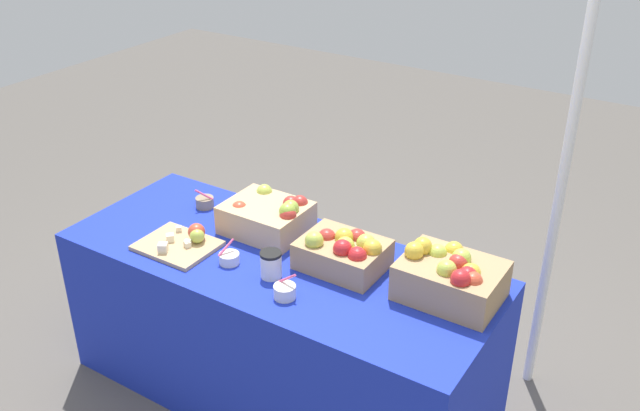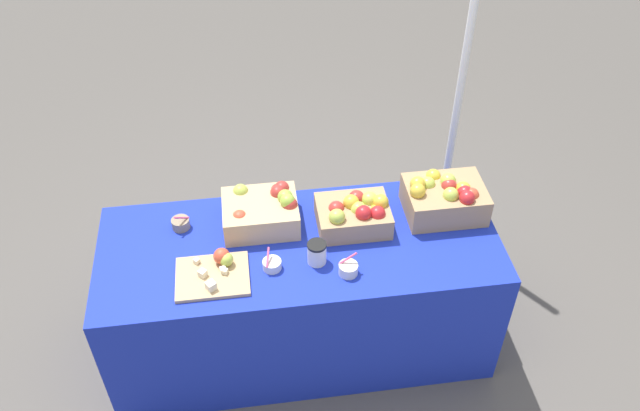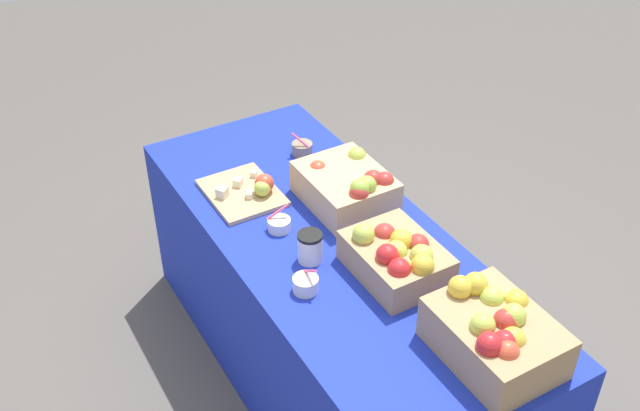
{
  "view_description": "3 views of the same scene",
  "coord_description": "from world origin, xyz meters",
  "px_view_note": "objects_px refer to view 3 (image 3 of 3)",
  "views": [
    {
      "loc": [
        1.53,
        -2.05,
        2.34
      ],
      "look_at": [
        0.19,
        0.04,
        1.03
      ],
      "focal_mm": 39.9,
      "sensor_mm": 36.0,
      "label": 1
    },
    {
      "loc": [
        -0.21,
        -2.21,
        2.96
      ],
      "look_at": [
        0.11,
        0.07,
        0.9
      ],
      "focal_mm": 37.3,
      "sensor_mm": 36.0,
      "label": 2
    },
    {
      "loc": [
        1.84,
        -1.12,
        2.46
      ],
      "look_at": [
        -0.09,
        0.0,
        0.82
      ],
      "focal_mm": 42.65,
      "sensor_mm": 36.0,
      "label": 3
    }
  ],
  "objects_px": {
    "apple_crate_left": "(495,334)",
    "apple_crate_middle": "(397,257)",
    "apple_crate_right": "(348,186)",
    "coffee_cup": "(310,247)",
    "cutting_board_front": "(248,190)",
    "sample_bowl_near": "(306,284)",
    "sample_bowl_far": "(302,148)",
    "sample_bowl_mid": "(279,224)"
  },
  "relations": [
    {
      "from": "apple_crate_left",
      "to": "coffee_cup",
      "type": "distance_m",
      "value": 0.71
    },
    {
      "from": "sample_bowl_near",
      "to": "sample_bowl_far",
      "type": "height_order",
      "value": "sample_bowl_near"
    },
    {
      "from": "sample_bowl_mid",
      "to": "sample_bowl_near",
      "type": "bearing_deg",
      "value": -12.95
    },
    {
      "from": "cutting_board_front",
      "to": "apple_crate_left",
      "type": "bearing_deg",
      "value": 13.51
    },
    {
      "from": "apple_crate_left",
      "to": "cutting_board_front",
      "type": "height_order",
      "value": "apple_crate_left"
    },
    {
      "from": "apple_crate_middle",
      "to": "sample_bowl_near",
      "type": "height_order",
      "value": "apple_crate_middle"
    },
    {
      "from": "apple_crate_left",
      "to": "apple_crate_middle",
      "type": "height_order",
      "value": "apple_crate_left"
    },
    {
      "from": "apple_crate_left",
      "to": "sample_bowl_near",
      "type": "relative_size",
      "value": 3.48
    },
    {
      "from": "sample_bowl_near",
      "to": "sample_bowl_mid",
      "type": "bearing_deg",
      "value": 167.05
    },
    {
      "from": "sample_bowl_far",
      "to": "cutting_board_front",
      "type": "bearing_deg",
      "value": -64.15
    },
    {
      "from": "apple_crate_middle",
      "to": "coffee_cup",
      "type": "bearing_deg",
      "value": -134.93
    },
    {
      "from": "apple_crate_left",
      "to": "sample_bowl_far",
      "type": "xyz_separation_m",
      "value": [
        -1.28,
        0.06,
        -0.07
      ]
    },
    {
      "from": "sample_bowl_mid",
      "to": "coffee_cup",
      "type": "bearing_deg",
      "value": 3.6
    },
    {
      "from": "sample_bowl_near",
      "to": "coffee_cup",
      "type": "height_order",
      "value": "coffee_cup"
    },
    {
      "from": "sample_bowl_mid",
      "to": "apple_crate_middle",
      "type": "bearing_deg",
      "value": 28.43
    },
    {
      "from": "cutting_board_front",
      "to": "sample_bowl_far",
      "type": "xyz_separation_m",
      "value": [
        -0.16,
        0.33,
        0.0
      ]
    },
    {
      "from": "sample_bowl_far",
      "to": "apple_crate_middle",
      "type": "bearing_deg",
      "value": -6.69
    },
    {
      "from": "sample_bowl_mid",
      "to": "cutting_board_front",
      "type": "bearing_deg",
      "value": -178.95
    },
    {
      "from": "sample_bowl_mid",
      "to": "sample_bowl_far",
      "type": "relative_size",
      "value": 0.91
    },
    {
      "from": "apple_crate_middle",
      "to": "sample_bowl_near",
      "type": "relative_size",
      "value": 3.14
    },
    {
      "from": "cutting_board_front",
      "to": "sample_bowl_mid",
      "type": "xyz_separation_m",
      "value": [
        0.25,
        0.0,
        -0.0
      ]
    },
    {
      "from": "sample_bowl_near",
      "to": "sample_bowl_far",
      "type": "distance_m",
      "value": 0.85
    },
    {
      "from": "apple_crate_left",
      "to": "coffee_cup",
      "type": "bearing_deg",
      "value": -159.19
    },
    {
      "from": "cutting_board_front",
      "to": "sample_bowl_near",
      "type": "distance_m",
      "value": 0.59
    },
    {
      "from": "apple_crate_middle",
      "to": "coffee_cup",
      "type": "relative_size",
      "value": 3.07
    },
    {
      "from": "apple_crate_right",
      "to": "coffee_cup",
      "type": "xyz_separation_m",
      "value": [
        0.22,
        -0.29,
        -0.02
      ]
    },
    {
      "from": "sample_bowl_near",
      "to": "sample_bowl_far",
      "type": "relative_size",
      "value": 1.04
    },
    {
      "from": "apple_crate_middle",
      "to": "coffee_cup",
      "type": "xyz_separation_m",
      "value": [
        -0.21,
        -0.22,
        -0.02
      ]
    },
    {
      "from": "sample_bowl_mid",
      "to": "sample_bowl_far",
      "type": "bearing_deg",
      "value": 141.72
    },
    {
      "from": "sample_bowl_near",
      "to": "apple_crate_middle",
      "type": "bearing_deg",
      "value": 74.53
    },
    {
      "from": "apple_crate_right",
      "to": "coffee_cup",
      "type": "distance_m",
      "value": 0.37
    },
    {
      "from": "cutting_board_front",
      "to": "sample_bowl_far",
      "type": "distance_m",
      "value": 0.37
    },
    {
      "from": "apple_crate_middle",
      "to": "coffee_cup",
      "type": "distance_m",
      "value": 0.3
    },
    {
      "from": "apple_crate_left",
      "to": "apple_crate_right",
      "type": "distance_m",
      "value": 0.89
    },
    {
      "from": "apple_crate_left",
      "to": "cutting_board_front",
      "type": "bearing_deg",
      "value": -166.49
    },
    {
      "from": "cutting_board_front",
      "to": "sample_bowl_near",
      "type": "bearing_deg",
      "value": -7.04
    },
    {
      "from": "apple_crate_left",
      "to": "apple_crate_middle",
      "type": "bearing_deg",
      "value": -175.27
    },
    {
      "from": "cutting_board_front",
      "to": "sample_bowl_far",
      "type": "relative_size",
      "value": 3.1
    },
    {
      "from": "apple_crate_middle",
      "to": "sample_bowl_near",
      "type": "xyz_separation_m",
      "value": [
        -0.08,
        -0.31,
        -0.05
      ]
    },
    {
      "from": "apple_crate_right",
      "to": "sample_bowl_mid",
      "type": "relative_size",
      "value": 3.72
    },
    {
      "from": "apple_crate_left",
      "to": "apple_crate_middle",
      "type": "distance_m",
      "value": 0.45
    },
    {
      "from": "apple_crate_middle",
      "to": "sample_bowl_far",
      "type": "relative_size",
      "value": 3.27
    }
  ]
}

